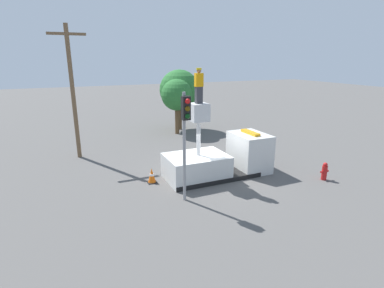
{
  "coord_description": "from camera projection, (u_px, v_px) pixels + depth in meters",
  "views": [
    {
      "loc": [
        -7.19,
        -13.69,
        6.29
      ],
      "look_at": [
        -1.58,
        -1.03,
        2.31
      ],
      "focal_mm": 28.0,
      "sensor_mm": 36.0,
      "label": 1
    }
  ],
  "objects": [
    {
      "name": "ground_plane",
      "position": [
        211.0,
        176.0,
        16.57
      ],
      "size": [
        120.0,
        120.0,
        0.0
      ],
      "primitive_type": "plane",
      "color": "#565451"
    },
    {
      "name": "bucket_truck",
      "position": [
        220.0,
        160.0,
        16.55
      ],
      "size": [
        5.89,
        2.42,
        4.08
      ],
      "color": "black",
      "rests_on": "ground"
    },
    {
      "name": "worker",
      "position": [
        199.0,
        86.0,
        14.9
      ],
      "size": [
        0.4,
        0.26,
        1.75
      ],
      "color": "#38383D",
      "rests_on": "bucket_truck"
    },
    {
      "name": "traffic_light_pole",
      "position": [
        185.0,
        126.0,
        12.73
      ],
      "size": [
        0.34,
        0.57,
        4.94
      ],
      "color": "gray",
      "rests_on": "ground"
    },
    {
      "name": "fire_hydrant",
      "position": [
        324.0,
        171.0,
        15.96
      ],
      "size": [
        0.52,
        0.28,
        0.97
      ],
      "color": "red",
      "rests_on": "ground"
    },
    {
      "name": "traffic_cone_rear",
      "position": [
        152.0,
        176.0,
        15.63
      ],
      "size": [
        0.5,
        0.5,
        0.79
      ],
      "color": "black",
      "rests_on": "ground"
    },
    {
      "name": "tree_left_bg",
      "position": [
        179.0,
        90.0,
        26.54
      ],
      "size": [
        3.54,
        3.54,
        5.35
      ],
      "color": "brown",
      "rests_on": "ground"
    },
    {
      "name": "tree_right_bg",
      "position": [
        177.0,
        95.0,
        24.99
      ],
      "size": [
        2.62,
        2.62,
        4.64
      ],
      "color": "brown",
      "rests_on": "ground"
    },
    {
      "name": "utility_pole",
      "position": [
        72.0,
        89.0,
        18.55
      ],
      "size": [
        2.2,
        0.26,
        8.27
      ],
      "color": "brown",
      "rests_on": "ground"
    }
  ]
}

